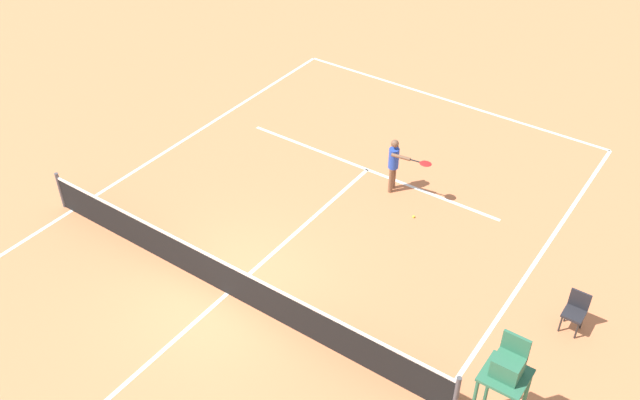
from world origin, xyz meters
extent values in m
plane|color=#D37A4C|center=(0.00, 0.00, 0.00)|extent=(60.00, 60.00, 0.00)
cube|color=white|center=(0.00, -11.03, 0.00)|extent=(10.79, 0.10, 0.01)
cube|color=white|center=(5.40, 0.00, 0.00)|extent=(0.10, 22.05, 0.01)
cube|color=white|center=(0.00, -6.06, 0.00)|extent=(8.09, 0.10, 0.01)
cube|color=white|center=(0.00, 0.00, 0.00)|extent=(0.10, 12.13, 0.01)
cylinder|color=#4C4C51|center=(-5.70, 0.00, 0.54)|extent=(0.10, 0.10, 1.07)
cylinder|color=#4C4C51|center=(5.70, 0.00, 0.54)|extent=(0.10, 0.10, 1.07)
cube|color=black|center=(0.00, 0.00, 0.46)|extent=(11.39, 0.03, 0.91)
cube|color=white|center=(0.00, 0.00, 0.93)|extent=(11.39, 0.04, 0.06)
cylinder|color=brown|center=(-1.04, -5.72, 0.37)|extent=(0.12, 0.12, 0.75)
cylinder|color=brown|center=(-1.07, -5.52, 0.37)|extent=(0.12, 0.12, 0.75)
cylinder|color=#2647B7|center=(-1.05, -5.62, 1.04)|extent=(0.28, 0.28, 0.58)
sphere|color=brown|center=(-1.05, -5.62, 1.50)|extent=(0.21, 0.21, 0.21)
cylinder|color=brown|center=(-1.03, -5.80, 1.07)|extent=(0.09, 0.09, 0.52)
cylinder|color=brown|center=(-1.33, -5.47, 1.26)|extent=(0.53, 0.16, 0.09)
cylinder|color=black|center=(-1.72, -5.53, 1.26)|extent=(0.26, 0.07, 0.04)
ellipsoid|color=red|center=(-2.01, -5.57, 1.26)|extent=(0.36, 0.32, 0.04)
sphere|color=#CCE033|center=(-2.15, -4.89, 0.03)|extent=(0.07, 0.07, 0.07)
cylinder|color=#2D6B4C|center=(-6.81, -0.46, 0.78)|extent=(0.07, 0.07, 1.55)
cylinder|color=#2D6B4C|center=(-6.11, -0.46, 0.78)|extent=(0.07, 0.07, 1.55)
cube|color=#2D6B4C|center=(-6.46, -0.11, 1.58)|extent=(0.80, 0.80, 0.06)
cube|color=#2D6B4C|center=(-6.46, -0.11, 1.81)|extent=(0.50, 0.44, 0.40)
cube|color=#2D6B4C|center=(-6.46, -0.31, 2.16)|extent=(0.50, 0.06, 0.50)
cylinder|color=#262626|center=(-6.97, -3.22, 0.23)|extent=(0.04, 0.04, 0.45)
cylinder|color=#262626|center=(-6.62, -3.22, 0.23)|extent=(0.04, 0.04, 0.45)
cylinder|color=#262626|center=(-6.97, -3.57, 0.23)|extent=(0.04, 0.04, 0.45)
cylinder|color=#262626|center=(-6.62, -3.57, 0.23)|extent=(0.04, 0.04, 0.45)
cube|color=#232328|center=(-6.79, -3.40, 0.48)|extent=(0.44, 0.44, 0.06)
cube|color=#232328|center=(-6.79, -3.62, 0.73)|extent=(0.44, 0.04, 0.44)
camera|label=1|loc=(-8.33, 8.23, 11.43)|focal=39.46mm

